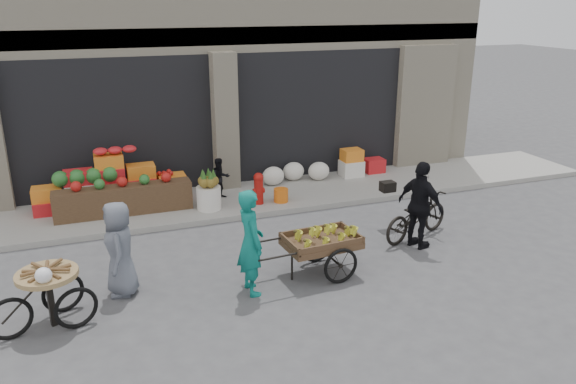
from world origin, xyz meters
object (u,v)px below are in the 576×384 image
object	(u,v)px
seated_person	(220,178)
vendor_grey	(120,249)
pineapple_bin	(209,198)
banana_cart	(319,240)
fire_hydrant	(259,187)
orange_bucket	(281,195)
bicycle	(416,216)
cyclist	(420,205)
tricycle_cart	(49,290)
vendor_woman	(251,242)

from	to	relation	value
seated_person	vendor_grey	xyz separation A→B (m)	(-2.43, -3.51, 0.17)
seated_person	pineapple_bin	bearing A→B (deg)	-133.69
banana_cart	vendor_grey	world-z (taller)	vendor_grey
fire_hydrant	orange_bucket	distance (m)	0.55
bicycle	cyclist	distance (m)	0.58
banana_cart	cyclist	distance (m)	2.21
banana_cart	tricycle_cart	bearing A→B (deg)	177.87
pineapple_bin	bicycle	size ratio (longest dim) A/B	0.30
orange_bucket	bicycle	world-z (taller)	bicycle
vendor_grey	bicycle	world-z (taller)	vendor_grey
seated_person	orange_bucket	bearing A→B (deg)	-40.26
seated_person	cyclist	size ratio (longest dim) A/B	0.56
orange_bucket	cyclist	size ratio (longest dim) A/B	0.19
banana_cart	vendor_grey	bearing A→B (deg)	167.20
tricycle_cart	bicycle	distance (m)	6.59
fire_hydrant	vendor_grey	world-z (taller)	vendor_grey
orange_bucket	vendor_grey	xyz separation A→B (m)	(-3.63, -2.81, 0.49)
fire_hydrant	bicycle	distance (m)	3.49
bicycle	fire_hydrant	bearing A→B (deg)	23.49
seated_person	vendor_woman	world-z (taller)	vendor_woman
pineapple_bin	fire_hydrant	world-z (taller)	fire_hydrant
fire_hydrant	banana_cart	xyz separation A→B (m)	(0.01, -3.33, 0.13)
bicycle	tricycle_cart	bearing A→B (deg)	78.61
vendor_woman	seated_person	bearing A→B (deg)	-10.82
fire_hydrant	pineapple_bin	bearing A→B (deg)	177.40
fire_hydrant	tricycle_cart	xyz separation A→B (m)	(-4.15, -3.48, 0.06)
fire_hydrant	cyclist	bearing A→B (deg)	-53.63
pineapple_bin	cyclist	size ratio (longest dim) A/B	0.31
seated_person	tricycle_cart	xyz separation A→B (m)	(-3.45, -4.13, -0.02)
pineapple_bin	bicycle	world-z (taller)	bicycle
fire_hydrant	vendor_grey	xyz separation A→B (m)	(-3.13, -2.86, 0.26)
fire_hydrant	seated_person	world-z (taller)	seated_person
vendor_woman	bicycle	world-z (taller)	vendor_woman
fire_hydrant	bicycle	xyz separation A→B (m)	(2.38, -2.56, -0.05)
orange_bucket	fire_hydrant	bearing A→B (deg)	174.29
banana_cart	bicycle	bearing A→B (deg)	13.83
bicycle	vendor_woman	bearing A→B (deg)	85.39
tricycle_cart	bicycle	xyz separation A→B (m)	(6.53, 0.92, -0.11)
banana_cart	pineapple_bin	bearing A→B (deg)	103.94
pineapple_bin	bicycle	bearing A→B (deg)	-36.86
orange_bucket	banana_cart	xyz separation A→B (m)	(-0.49, -3.28, 0.36)
fire_hydrant	banana_cart	bearing A→B (deg)	-89.87
pineapple_bin	vendor_grey	bearing A→B (deg)	-124.88
fire_hydrant	tricycle_cart	distance (m)	5.41
fire_hydrant	cyclist	world-z (taller)	cyclist
banana_cart	tricycle_cart	size ratio (longest dim) A/B	1.46
cyclist	fire_hydrant	bearing A→B (deg)	16.94
cyclist	vendor_grey	bearing A→B (deg)	69.47
cyclist	tricycle_cart	bearing A→B (deg)	75.29
fire_hydrant	tricycle_cart	bearing A→B (deg)	-140.00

